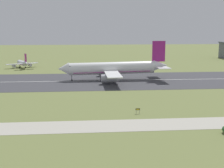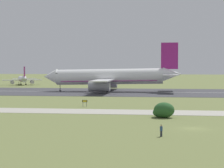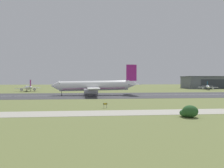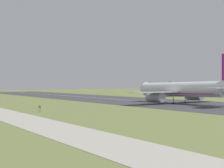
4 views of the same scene
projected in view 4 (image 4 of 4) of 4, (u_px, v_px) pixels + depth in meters
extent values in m
plane|color=olive|center=(125.00, 116.00, 81.06)|extent=(759.97, 759.97, 0.00)
cube|color=#B2AD9E|center=(35.00, 123.00, 67.22)|extent=(389.98, 10.64, 0.05)
cylinder|color=white|center=(180.00, 89.00, 133.25)|extent=(43.15, 6.64, 6.86)
cone|color=white|center=(143.00, 89.00, 153.03)|extent=(5.72, 6.24, 6.26)
cube|color=black|center=(147.00, 86.00, 150.54)|extent=(1.16, 5.26, 0.46)
cube|color=#991E7A|center=(180.00, 93.00, 133.25)|extent=(38.75, 6.29, 0.82)
cube|color=white|center=(200.00, 91.00, 142.05)|extent=(6.96, 21.85, 0.51)
cylinder|color=#A8A8B2|center=(195.00, 96.00, 142.13)|extent=(8.13, 3.92, 3.96)
cube|color=white|center=(155.00, 92.00, 125.85)|extent=(6.96, 21.85, 0.51)
cylinder|color=#A8A8B2|center=(155.00, 97.00, 127.95)|extent=(8.13, 3.92, 3.96)
cube|color=white|center=(218.00, 88.00, 108.76)|extent=(5.98, 9.51, 0.24)
cylinder|color=black|center=(148.00, 98.00, 149.79)|extent=(0.24, 0.24, 2.97)
cylinder|color=black|center=(148.00, 101.00, 149.79)|extent=(0.84, 0.84, 0.44)
cylinder|color=black|center=(185.00, 100.00, 135.69)|extent=(0.24, 0.24, 2.97)
cylinder|color=black|center=(185.00, 103.00, 135.69)|extent=(0.84, 0.84, 0.44)
cylinder|color=black|center=(173.00, 100.00, 131.40)|extent=(0.24, 0.24, 2.97)
cylinder|color=black|center=(173.00, 103.00, 131.40)|extent=(0.84, 0.84, 0.44)
cylinder|color=silver|center=(174.00, 92.00, 208.70)|extent=(8.94, 13.56, 3.07)
cone|color=silver|center=(177.00, 91.00, 215.94)|extent=(3.99, 3.85, 3.07)
cone|color=silver|center=(170.00, 91.00, 201.06)|extent=(4.13, 4.54, 2.76)
cube|color=black|center=(177.00, 90.00, 214.60)|extent=(2.82, 2.17, 0.44)
cube|color=#991E7A|center=(174.00, 93.00, 208.70)|extent=(8.18, 12.27, 0.20)
cube|color=silver|center=(183.00, 92.00, 206.09)|extent=(9.13, 6.25, 0.40)
cylinder|color=#A8A8B2|center=(182.00, 94.00, 206.85)|extent=(3.51, 4.42, 1.90)
cube|color=silver|center=(165.00, 92.00, 211.80)|extent=(9.13, 6.25, 0.40)
cylinder|color=#A8A8B2|center=(167.00, 94.00, 211.88)|extent=(3.51, 4.42, 1.90)
cube|color=#991E7A|center=(170.00, 85.00, 201.54)|extent=(1.77, 3.10, 5.22)
cube|color=silver|center=(176.00, 91.00, 199.36)|extent=(5.51, 4.74, 0.24)
cube|color=silver|center=(164.00, 91.00, 203.03)|extent=(5.51, 4.74, 0.24)
cylinder|color=black|center=(176.00, 95.00, 213.66)|extent=(0.24, 0.24, 1.66)
cylinder|color=black|center=(176.00, 96.00, 213.66)|extent=(0.84, 0.84, 0.44)
cylinder|color=black|center=(176.00, 95.00, 207.63)|extent=(0.24, 0.24, 1.66)
cylinder|color=black|center=(176.00, 96.00, 207.63)|extent=(0.84, 0.84, 0.44)
cylinder|color=black|center=(171.00, 95.00, 209.37)|extent=(0.24, 0.24, 1.66)
cylinder|color=black|center=(171.00, 96.00, 209.37)|extent=(0.84, 0.84, 0.44)
cylinder|color=#4C4C51|center=(39.00, 109.00, 95.11)|extent=(0.10, 0.10, 1.18)
cylinder|color=#4C4C51|center=(40.00, 110.00, 94.32)|extent=(0.10, 0.10, 1.18)
cube|color=black|center=(40.00, 107.00, 94.71)|extent=(1.36, 0.12, 0.58)
cube|color=yellow|center=(39.00, 107.00, 94.68)|extent=(1.03, 0.02, 0.35)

